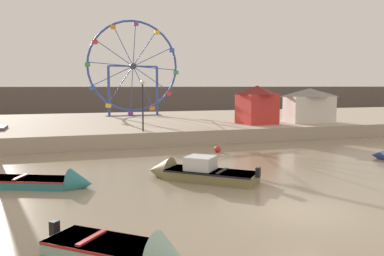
{
  "coord_description": "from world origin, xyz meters",
  "views": [
    {
      "loc": [
        -8.28,
        -12.25,
        4.54
      ],
      "look_at": [
        -1.13,
        9.5,
        2.13
      ],
      "focal_mm": 37.52,
      "sensor_mm": 36.0,
      "label": 1
    }
  ],
  "objects_px": {
    "mooring_buoy_orange": "(218,149)",
    "ferris_wheel_blue_frame": "(133,68)",
    "motorboat_seafoam": "(131,252)",
    "promenade_lamp_near": "(143,98)",
    "carnival_booth_white_ticket": "(309,105)",
    "carnival_booth_red_striped": "(257,104)",
    "motorboat_teal_painted": "(51,182)",
    "motorboat_olive_wood": "(192,172)"
  },
  "relations": [
    {
      "from": "motorboat_teal_painted",
      "to": "mooring_buoy_orange",
      "type": "distance_m",
      "value": 12.56
    },
    {
      "from": "motorboat_olive_wood",
      "to": "motorboat_seafoam",
      "type": "relative_size",
      "value": 1.31
    },
    {
      "from": "motorboat_teal_painted",
      "to": "ferris_wheel_blue_frame",
      "type": "distance_m",
      "value": 29.27
    },
    {
      "from": "motorboat_seafoam",
      "to": "mooring_buoy_orange",
      "type": "distance_m",
      "value": 17.47
    },
    {
      "from": "carnival_booth_red_striped",
      "to": "motorboat_seafoam",
      "type": "bearing_deg",
      "value": -129.82
    },
    {
      "from": "carnival_booth_red_striped",
      "to": "promenade_lamp_near",
      "type": "bearing_deg",
      "value": -171.18
    },
    {
      "from": "motorboat_teal_painted",
      "to": "mooring_buoy_orange",
      "type": "xyz_separation_m",
      "value": [
        10.71,
        6.57,
        0.0
      ]
    },
    {
      "from": "motorboat_seafoam",
      "to": "promenade_lamp_near",
      "type": "bearing_deg",
      "value": 119.13
    },
    {
      "from": "ferris_wheel_blue_frame",
      "to": "promenade_lamp_near",
      "type": "distance_m",
      "value": 16.63
    },
    {
      "from": "motorboat_olive_wood",
      "to": "promenade_lamp_near",
      "type": "distance_m",
      "value": 11.98
    },
    {
      "from": "ferris_wheel_blue_frame",
      "to": "carnival_booth_red_striped",
      "type": "relative_size",
      "value": 3.04
    },
    {
      "from": "motorboat_olive_wood",
      "to": "motorboat_teal_painted",
      "type": "bearing_deg",
      "value": 37.5
    },
    {
      "from": "promenade_lamp_near",
      "to": "mooring_buoy_orange",
      "type": "height_order",
      "value": "promenade_lamp_near"
    },
    {
      "from": "ferris_wheel_blue_frame",
      "to": "mooring_buoy_orange",
      "type": "height_order",
      "value": "ferris_wheel_blue_frame"
    },
    {
      "from": "carnival_booth_white_ticket",
      "to": "ferris_wheel_blue_frame",
      "type": "bearing_deg",
      "value": 141.98
    },
    {
      "from": "motorboat_olive_wood",
      "to": "carnival_booth_red_striped",
      "type": "distance_m",
      "value": 18.25
    },
    {
      "from": "motorboat_olive_wood",
      "to": "motorboat_seafoam",
      "type": "bearing_deg",
      "value": 103.91
    },
    {
      "from": "motorboat_teal_painted",
      "to": "mooring_buoy_orange",
      "type": "height_order",
      "value": "motorboat_teal_painted"
    },
    {
      "from": "motorboat_seafoam",
      "to": "mooring_buoy_orange",
      "type": "bearing_deg",
      "value": 102.04
    },
    {
      "from": "carnival_booth_white_ticket",
      "to": "mooring_buoy_orange",
      "type": "relative_size",
      "value": 10.93
    },
    {
      "from": "motorboat_seafoam",
      "to": "promenade_lamp_near",
      "type": "relative_size",
      "value": 1.02
    },
    {
      "from": "motorboat_seafoam",
      "to": "mooring_buoy_orange",
      "type": "xyz_separation_m",
      "value": [
        8.54,
        15.25,
        0.02
      ]
    },
    {
      "from": "motorboat_teal_painted",
      "to": "promenade_lamp_near",
      "type": "height_order",
      "value": "promenade_lamp_near"
    },
    {
      "from": "mooring_buoy_orange",
      "to": "ferris_wheel_blue_frame",
      "type": "bearing_deg",
      "value": 95.95
    },
    {
      "from": "carnival_booth_white_ticket",
      "to": "motorboat_seafoam",
      "type": "bearing_deg",
      "value": -127.25
    },
    {
      "from": "motorboat_olive_wood",
      "to": "mooring_buoy_orange",
      "type": "height_order",
      "value": "motorboat_olive_wood"
    },
    {
      "from": "motorboat_seafoam",
      "to": "carnival_booth_red_striped",
      "type": "bearing_deg",
      "value": 97.16
    },
    {
      "from": "carnival_booth_white_ticket",
      "to": "motorboat_teal_painted",
      "type": "bearing_deg",
      "value": -143.56
    },
    {
      "from": "carnival_booth_red_striped",
      "to": "ferris_wheel_blue_frame",
      "type": "bearing_deg",
      "value": 117.94
    },
    {
      "from": "motorboat_seafoam",
      "to": "carnival_booth_white_ticket",
      "type": "relative_size",
      "value": 0.82
    },
    {
      "from": "ferris_wheel_blue_frame",
      "to": "carnival_booth_white_ticket",
      "type": "height_order",
      "value": "ferris_wheel_blue_frame"
    },
    {
      "from": "mooring_buoy_orange",
      "to": "promenade_lamp_near",
      "type": "bearing_deg",
      "value": 133.99
    },
    {
      "from": "ferris_wheel_blue_frame",
      "to": "carnival_booth_red_striped",
      "type": "height_order",
      "value": "ferris_wheel_blue_frame"
    },
    {
      "from": "carnival_booth_red_striped",
      "to": "mooring_buoy_orange",
      "type": "bearing_deg",
      "value": -138.41
    },
    {
      "from": "ferris_wheel_blue_frame",
      "to": "promenade_lamp_near",
      "type": "bearing_deg",
      "value": -97.51
    },
    {
      "from": "motorboat_teal_painted",
      "to": "carnival_booth_red_striped",
      "type": "xyz_separation_m",
      "value": [
        17.45,
        13.88,
        2.69
      ]
    },
    {
      "from": "motorboat_olive_wood",
      "to": "promenade_lamp_near",
      "type": "relative_size",
      "value": 1.34
    },
    {
      "from": "motorboat_seafoam",
      "to": "ferris_wheel_blue_frame",
      "type": "xyz_separation_m",
      "value": [
        6.38,
        35.93,
        6.37
      ]
    },
    {
      "from": "motorboat_teal_painted",
      "to": "motorboat_olive_wood",
      "type": "bearing_deg",
      "value": 19.02
    },
    {
      "from": "motorboat_olive_wood",
      "to": "carnival_booth_red_striped",
      "type": "xyz_separation_m",
      "value": [
        10.94,
        14.38,
        2.56
      ]
    },
    {
      "from": "carnival_booth_white_ticket",
      "to": "carnival_booth_red_striped",
      "type": "height_order",
      "value": "carnival_booth_red_striped"
    },
    {
      "from": "motorboat_teal_painted",
      "to": "promenade_lamp_near",
      "type": "distance_m",
      "value": 13.2
    }
  ]
}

